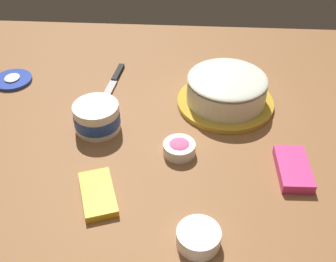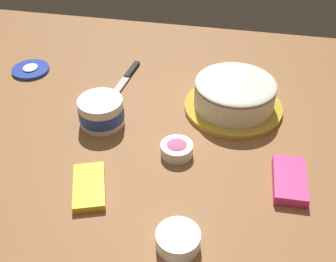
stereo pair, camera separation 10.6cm
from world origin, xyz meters
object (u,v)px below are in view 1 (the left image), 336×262
frosting_tub_lid (13,80)px  sprinkle_bowl_green (199,237)px  frosted_cake (226,91)px  spreading_knife (114,81)px  frosting_tub (97,117)px  candy_box_lower (293,170)px  sprinkle_bowl_pink (179,148)px  candy_box_upper (98,194)px

frosting_tub_lid → sprinkle_bowl_green: (-0.56, -0.58, 0.01)m
frosted_cake → spreading_knife: frosted_cake is taller
frosted_cake → frosting_tub: (-0.13, 0.35, -0.01)m
frosting_tub_lid → candy_box_lower: bearing=-113.6°
frosting_tub → candy_box_lower: bearing=-105.8°
sprinkle_bowl_green → sprinkle_bowl_pink: same height
sprinkle_bowl_green → sprinkle_bowl_pink: size_ratio=1.10×
frosting_tub_lid → candy_box_upper: bearing=-141.6°
frosted_cake → sprinkle_bowl_pink: frosted_cake is taller
frosting_tub → frosting_tub_lid: bearing=55.8°
frosted_cake → spreading_knife: (0.09, 0.34, -0.04)m
spreading_knife → candy_box_upper: size_ratio=1.72×
frosted_cake → candy_box_upper: frosted_cake is taller
sprinkle_bowl_green → candy_box_lower: 0.31m
frosted_cake → candy_box_upper: (-0.37, 0.30, -0.04)m
spreading_knife → sprinkle_bowl_pink: 0.38m
frosting_tub_lid → candy_box_lower: (-0.35, -0.80, 0.01)m
frosting_tub → sprinkle_bowl_pink: (-0.09, -0.22, -0.02)m
sprinkle_bowl_pink → candy_box_upper: sprinkle_bowl_pink is taller
frosting_tub → frosting_tub_lid: (0.21, 0.31, -0.03)m
sprinkle_bowl_green → frosted_cake: bearing=-8.7°
spreading_knife → sprinkle_bowl_pink: bearing=-145.1°
sprinkle_bowl_pink → frosted_cake: bearing=-29.5°
frosting_tub → candy_box_upper: frosting_tub is taller
spreading_knife → frosting_tub_lid: bearing=92.3°
spreading_knife → candy_box_upper: 0.47m
frosted_cake → spreading_knife: 0.35m
frosting_tub → frosting_tub_lid: frosting_tub is taller
frosting_tub → candy_box_lower: 0.51m
candy_box_upper → sprinkle_bowl_green: bearing=-135.1°
frosting_tub_lid → candy_box_upper: candy_box_upper is taller
frosting_tub → spreading_knife: (0.22, -0.01, -0.03)m
frosted_cake → candy_box_upper: size_ratio=2.01×
frosting_tub_lid → sprinkle_bowl_green: bearing=-133.9°
candy_box_upper → candy_box_lower: bearing=-96.6°
frosting_tub → frosting_tub_lid: 0.38m
spreading_knife → sprinkle_bowl_green: size_ratio=2.65×
frosting_tub → sprinkle_bowl_pink: size_ratio=1.52×
sprinkle_bowl_green → candy_box_upper: bearing=64.1°
frosting_tub → sprinkle_bowl_pink: bearing=-111.2°
sprinkle_bowl_green → sprinkle_bowl_pink: bearing=10.7°
frosted_cake → sprinkle_bowl_pink: 0.25m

